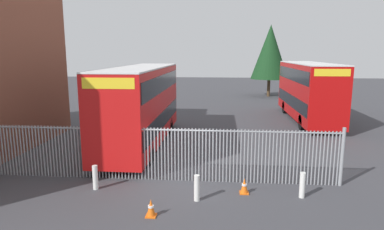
{
  "coord_description": "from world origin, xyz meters",
  "views": [
    {
      "loc": [
        1.47,
        -13.01,
        5.19
      ],
      "look_at": [
        0.0,
        4.0,
        2.0
      ],
      "focal_mm": 31.39,
      "sensor_mm": 36.0,
      "label": 1
    }
  ],
  "objects_px": {
    "double_decker_bus_behind_fence_left": "(308,89)",
    "traffic_cone_mid_forecourt": "(244,186)",
    "bollard_center_front": "(197,188)",
    "traffic_cone_by_gate": "(151,208)",
    "bollard_near_right": "(302,185)",
    "bollard_near_left": "(95,177)",
    "double_decker_bus_near_gate": "(141,103)"
  },
  "relations": [
    {
      "from": "double_decker_bus_behind_fence_left",
      "to": "traffic_cone_mid_forecourt",
      "type": "height_order",
      "value": "double_decker_bus_behind_fence_left"
    },
    {
      "from": "bollard_center_front",
      "to": "traffic_cone_by_gate",
      "type": "height_order",
      "value": "bollard_center_front"
    },
    {
      "from": "double_decker_bus_behind_fence_left",
      "to": "traffic_cone_mid_forecourt",
      "type": "bearing_deg",
      "value": -111.77
    },
    {
      "from": "bollard_near_right",
      "to": "traffic_cone_by_gate",
      "type": "xyz_separation_m",
      "value": [
        -5.16,
        -1.87,
        -0.19
      ]
    },
    {
      "from": "bollard_near_left",
      "to": "traffic_cone_mid_forecourt",
      "type": "height_order",
      "value": "bollard_near_left"
    },
    {
      "from": "bollard_center_front",
      "to": "traffic_cone_mid_forecourt",
      "type": "bearing_deg",
      "value": 24.38
    },
    {
      "from": "double_decker_bus_behind_fence_left",
      "to": "bollard_near_right",
      "type": "relative_size",
      "value": 11.38
    },
    {
      "from": "double_decker_bus_near_gate",
      "to": "bollard_near_right",
      "type": "height_order",
      "value": "double_decker_bus_near_gate"
    },
    {
      "from": "bollard_near_left",
      "to": "traffic_cone_mid_forecourt",
      "type": "relative_size",
      "value": 1.61
    },
    {
      "from": "bollard_near_right",
      "to": "double_decker_bus_near_gate",
      "type": "bearing_deg",
      "value": 138.86
    },
    {
      "from": "double_decker_bus_behind_fence_left",
      "to": "bollard_near_left",
      "type": "bearing_deg",
      "value": -128.32
    },
    {
      "from": "double_decker_bus_near_gate",
      "to": "double_decker_bus_behind_fence_left",
      "type": "distance_m",
      "value": 13.68
    },
    {
      "from": "double_decker_bus_near_gate",
      "to": "bollard_near_right",
      "type": "bearing_deg",
      "value": -41.14
    },
    {
      "from": "double_decker_bus_behind_fence_left",
      "to": "bollard_center_front",
      "type": "relative_size",
      "value": 11.38
    },
    {
      "from": "bollard_center_front",
      "to": "bollard_near_left",
      "type": "bearing_deg",
      "value": 170.25
    },
    {
      "from": "bollard_near_left",
      "to": "traffic_cone_mid_forecourt",
      "type": "distance_m",
      "value": 5.68
    },
    {
      "from": "double_decker_bus_near_gate",
      "to": "double_decker_bus_behind_fence_left",
      "type": "relative_size",
      "value": 1.0
    },
    {
      "from": "double_decker_bus_behind_fence_left",
      "to": "bollard_near_right",
      "type": "xyz_separation_m",
      "value": [
        -3.66,
        -14.52,
        -1.95
      ]
    },
    {
      "from": "traffic_cone_by_gate",
      "to": "bollard_center_front",
      "type": "bearing_deg",
      "value": 42.95
    },
    {
      "from": "double_decker_bus_near_gate",
      "to": "bollard_near_left",
      "type": "xyz_separation_m",
      "value": [
        -0.33,
        -6.38,
        -1.95
      ]
    },
    {
      "from": "bollard_near_left",
      "to": "traffic_cone_mid_forecourt",
      "type": "xyz_separation_m",
      "value": [
        5.68,
        0.1,
        -0.19
      ]
    },
    {
      "from": "double_decker_bus_behind_fence_left",
      "to": "bollard_center_front",
      "type": "bearing_deg",
      "value": -116.23
    },
    {
      "from": "double_decker_bus_behind_fence_left",
      "to": "bollard_near_right",
      "type": "distance_m",
      "value": 15.1
    },
    {
      "from": "bollard_near_right",
      "to": "traffic_cone_by_gate",
      "type": "bearing_deg",
      "value": -160.05
    },
    {
      "from": "bollard_near_left",
      "to": "traffic_cone_by_gate",
      "type": "bearing_deg",
      "value": -37.37
    },
    {
      "from": "bollard_near_right",
      "to": "bollard_center_front",
      "type": "bearing_deg",
      "value": -171.17
    },
    {
      "from": "bollard_near_left",
      "to": "double_decker_bus_behind_fence_left",
      "type": "bearing_deg",
      "value": 51.68
    },
    {
      "from": "bollard_near_right",
      "to": "traffic_cone_by_gate",
      "type": "distance_m",
      "value": 5.5
    },
    {
      "from": "bollard_center_front",
      "to": "bollard_near_right",
      "type": "height_order",
      "value": "same"
    },
    {
      "from": "traffic_cone_by_gate",
      "to": "bollard_near_right",
      "type": "bearing_deg",
      "value": 19.95
    },
    {
      "from": "traffic_cone_mid_forecourt",
      "to": "double_decker_bus_behind_fence_left",
      "type": "bearing_deg",
      "value": 68.23
    },
    {
      "from": "double_decker_bus_behind_fence_left",
      "to": "traffic_cone_by_gate",
      "type": "relative_size",
      "value": 18.32
    }
  ]
}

